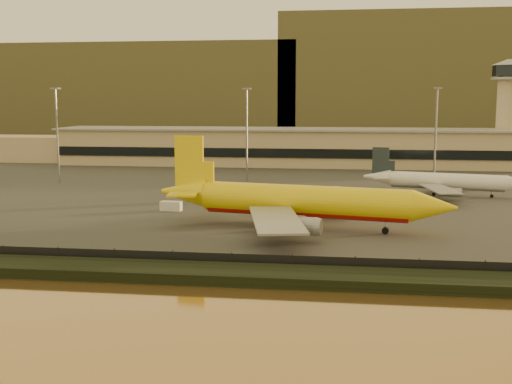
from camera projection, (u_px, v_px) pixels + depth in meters
ground at (234, 248)px, 97.31m from camera, size 900.00×900.00×0.00m
embankment at (211, 274)px, 80.54m from camera, size 320.00×7.00×1.40m
tarmac at (288, 176)px, 190.48m from camera, size 320.00×220.00×0.20m
perimeter_fence at (217, 261)px, 84.38m from camera, size 300.00×0.05×2.20m
terminal_building at (253, 147)px, 221.51m from camera, size 202.00×25.00×12.60m
control_tower at (507, 102)px, 213.41m from camera, size 11.20×11.20×35.50m
apron_light_masts at (339, 126)px, 166.65m from camera, size 152.20×12.20×25.40m
distant_hills at (289, 86)px, 429.11m from camera, size 470.00×160.00×70.00m
dhl_cargo_jet at (299, 202)px, 110.90m from camera, size 52.58×50.80×15.76m
white_narrowbody_jet at (444, 182)px, 149.84m from camera, size 37.55×36.01×10.88m
gse_vehicle_yellow at (328, 208)px, 128.27m from camera, size 3.82×2.25×1.61m
gse_vehicle_white at (171, 206)px, 129.27m from camera, size 4.33×2.16×1.90m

